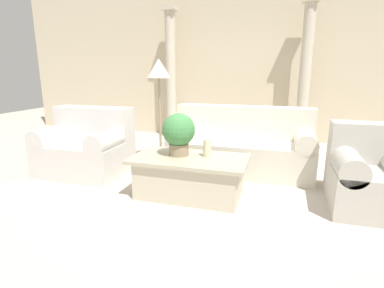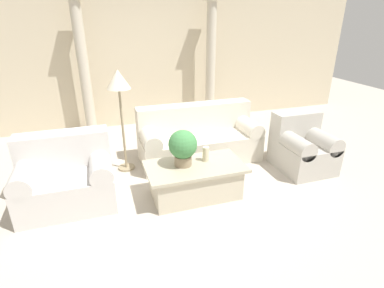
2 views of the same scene
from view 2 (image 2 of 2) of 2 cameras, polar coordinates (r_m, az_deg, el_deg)
ground_plane at (r=4.50m, az=-0.86°, el=-7.29°), size 16.00×16.00×0.00m
wall_back at (r=6.73m, az=-8.60°, el=17.21°), size 10.00×0.06×3.20m
sofa_long at (r=5.10m, az=1.21°, el=1.12°), size 1.99×0.85×0.91m
loveseat at (r=4.21m, az=-22.85°, el=-5.76°), size 1.16×0.85×0.91m
coffee_table at (r=4.09m, az=0.60°, el=-6.83°), size 1.31×0.72×0.46m
potted_plant at (r=3.88m, az=-1.75°, el=-0.43°), size 0.38×0.38×0.49m
pillar_candle at (r=4.06m, az=2.65°, el=-1.90°), size 0.09×0.09×0.20m
floor_lamp at (r=4.54m, az=-13.77°, el=10.49°), size 0.35×0.35×1.58m
column_left at (r=6.29m, az=-19.92°, el=13.28°), size 0.29×0.29×2.62m
column_right at (r=6.74m, az=3.57°, el=15.17°), size 0.29×0.29×2.62m
armchair at (r=5.09m, az=20.20°, el=-0.34°), size 0.77×0.86×0.87m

